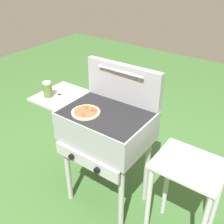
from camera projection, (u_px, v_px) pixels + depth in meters
ground_plane at (108, 198)px, 2.41m from camera, size 8.00×8.00×0.00m
grill at (105, 128)px, 2.03m from camera, size 0.96×0.53×0.90m
grill_lid_open at (123, 83)px, 2.02m from camera, size 0.63×0.09×0.30m
pizza_pepperoni at (86, 112)px, 1.93m from camera, size 0.21×0.21×0.04m
sauce_jar at (48, 89)px, 2.13m from camera, size 0.07×0.07×0.13m
prep_table at (185, 188)px, 1.80m from camera, size 0.44×0.36×0.75m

